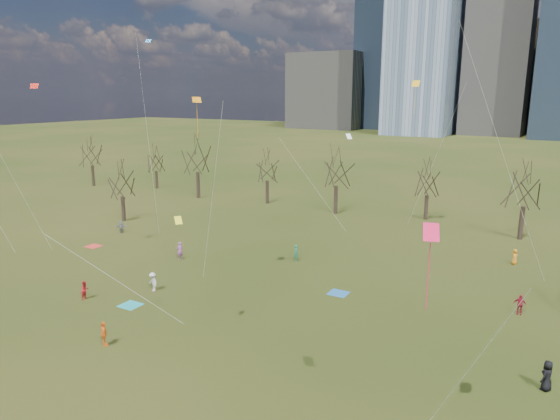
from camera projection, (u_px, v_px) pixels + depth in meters
The scene contains 16 objects.
ground at pixel (192, 344), 33.98m from camera, with size 500.00×500.00×0.00m, color black.
downtown_skyline at pixel (517, 38), 204.09m from camera, with size 212.50×78.00×118.00m.
bare_tree_row at pixel (377, 178), 64.05m from camera, with size 113.04×29.80×9.50m.
blanket_teal at pixel (130, 305), 40.26m from camera, with size 1.60×1.50×0.03m, color teal.
blanket_navy at pixel (338, 293), 42.69m from camera, with size 1.60×1.50×0.03m, color #2361A4.
blanket_crimson at pixel (93, 246), 55.85m from camera, with size 1.60×1.50×0.03m, color red.
person_2 at pixel (85, 290), 41.32m from camera, with size 0.77×0.60×1.59m, color red.
person_4 at pixel (104, 334), 33.60m from camera, with size 1.03×0.43×1.76m, color orange.
person_6 at pixel (547, 376), 28.55m from camera, with size 0.90×0.58×1.84m, color black.
person_7 at pixel (180, 251), 51.31m from camera, with size 0.68×0.45×1.87m, color #A352A4.
person_9 at pixel (153, 282), 43.07m from camera, with size 1.07×0.62×1.66m, color silver.
person_10 at pixel (520, 304), 38.47m from camera, with size 0.95×0.39×1.62m, color maroon.
person_11 at pixel (121, 227), 61.06m from camera, with size 1.44×0.46×1.55m, color slate.
person_12 at pixel (515, 257), 49.80m from camera, with size 0.78×0.51×1.60m, color orange.
person_13 at pixel (296, 253), 50.76m from camera, with size 0.63×0.41×1.73m, color #1A765E.
kites_airborne at pixel (328, 141), 39.44m from camera, with size 65.33×42.61×33.47m.
Camera 1 is at (20.67, -23.89, 16.65)m, focal length 32.00 mm.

